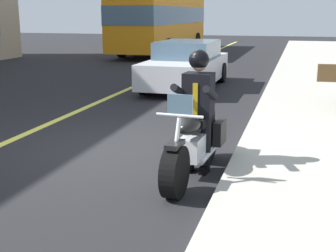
% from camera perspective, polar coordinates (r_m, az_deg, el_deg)
% --- Properties ---
extents(ground_plane, '(80.00, 80.00, 0.00)m').
position_cam_1_polar(ground_plane, '(7.72, -6.65, -2.95)').
color(ground_plane, black).
extents(lane_center_stripe, '(60.00, 0.16, 0.01)m').
position_cam_1_polar(lane_center_stripe, '(8.66, -18.98, -1.72)').
color(lane_center_stripe, '#E5DB4C').
rests_on(lane_center_stripe, ground_plane).
extents(motorcycle_main, '(2.22, 0.66, 1.26)m').
position_cam_1_polar(motorcycle_main, '(6.37, 3.25, -2.27)').
color(motorcycle_main, black).
rests_on(motorcycle_main, ground_plane).
extents(rider_main, '(0.64, 0.57, 1.74)m').
position_cam_1_polar(rider_main, '(6.41, 3.76, 3.19)').
color(rider_main, black).
rests_on(rider_main, ground_plane).
extents(bus_far, '(11.05, 2.70, 3.30)m').
position_cam_1_polar(bus_far, '(26.53, -0.72, 13.15)').
color(bus_far, orange).
rests_on(bus_far, ground_plane).
extents(car_dark, '(4.60, 1.92, 1.40)m').
position_cam_1_polar(car_dark, '(14.00, 2.34, 7.60)').
color(car_dark, silver).
rests_on(car_dark, ground_plane).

